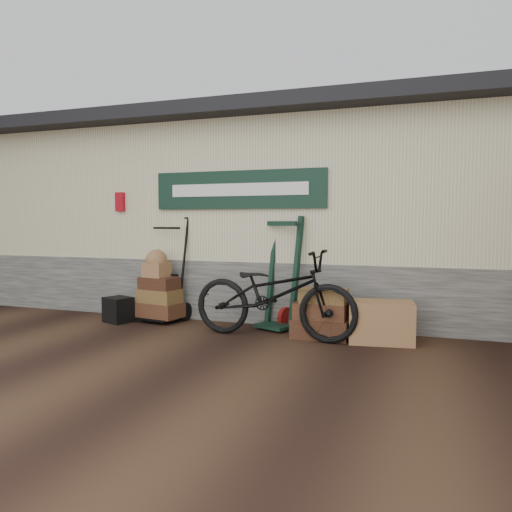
{
  "coord_description": "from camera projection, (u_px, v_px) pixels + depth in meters",
  "views": [
    {
      "loc": [
        2.36,
        -5.78,
        1.5
      ],
      "look_at": [
        -0.0,
        0.9,
        1.0
      ],
      "focal_mm": 35.0,
      "sensor_mm": 36.0,
      "label": 1
    }
  ],
  "objects": [
    {
      "name": "bicycle",
      "position": [
        274.0,
        289.0,
        6.36
      ],
      "size": [
        0.86,
        2.21,
        1.27
      ],
      "primitive_type": "imported",
      "rotation": [
        0.0,
        0.0,
        1.52
      ],
      "color": "black",
      "rests_on": "ground"
    },
    {
      "name": "black_trunk",
      "position": [
        118.0,
        310.0,
        7.38
      ],
      "size": [
        0.46,
        0.43,
        0.37
      ],
      "primitive_type": "cube",
      "rotation": [
        0.0,
        0.0,
        -0.36
      ],
      "color": "black",
      "rests_on": "ground"
    },
    {
      "name": "ground",
      "position": [
        233.0,
        339.0,
        6.33
      ],
      "size": [
        80.0,
        80.0,
        0.0
      ],
      "primitive_type": "plane",
      "color": "black",
      "rests_on": "ground"
    },
    {
      "name": "green_barrow",
      "position": [
        282.0,
        273.0,
        6.94
      ],
      "size": [
        0.71,
        0.66,
        1.56
      ],
      "primitive_type": null,
      "rotation": [
        0.0,
        0.0,
        -0.41
      ],
      "color": "black",
      "rests_on": "ground"
    },
    {
      "name": "porter_trolley",
      "position": [
        167.0,
        267.0,
        7.54
      ],
      "size": [
        0.89,
        0.73,
        1.59
      ],
      "primitive_type": null,
      "rotation": [
        0.0,
        0.0,
        -0.17
      ],
      "color": "black",
      "rests_on": "ground"
    },
    {
      "name": "suitcase_stack",
      "position": [
        321.0,
        313.0,
        6.4
      ],
      "size": [
        0.73,
        0.46,
        0.64
      ],
      "primitive_type": null,
      "rotation": [
        0.0,
        0.0,
        -0.01
      ],
      "color": "#321B10",
      "rests_on": "ground"
    },
    {
      "name": "station_building",
      "position": [
        291.0,
        214.0,
        8.79
      ],
      "size": [
        14.4,
        4.1,
        3.2
      ],
      "color": "#4C4C47",
      "rests_on": "ground"
    },
    {
      "name": "wicker_hamper",
      "position": [
        381.0,
        322.0,
        6.17
      ],
      "size": [
        0.84,
        0.61,
        0.51
      ],
      "primitive_type": "cube",
      "rotation": [
        0.0,
        0.0,
        0.14
      ],
      "color": "brown",
      "rests_on": "ground"
    }
  ]
}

